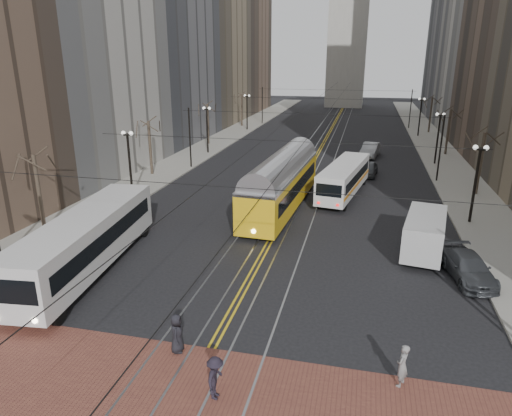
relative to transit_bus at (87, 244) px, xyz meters
The scene contains 22 objects.
ground 10.41m from the transit_bus, 25.74° to the right, with size 260.00×260.00×0.00m, color black.
sidewalk_left 40.98m from the transit_bus, 98.07° to the left, with size 5.00×140.00×0.15m, color gray.
sidewalk_right 47.27m from the transit_bus, 59.11° to the left, with size 5.00×140.00×0.15m, color gray.
crosswalk_band 12.65m from the transit_bus, 42.44° to the right, with size 25.00×6.00×0.01m, color brown.
streetcar_rails 41.61m from the transit_bus, 77.14° to the left, with size 4.80×130.00×0.02m, color gray.
centre_lines 41.61m from the transit_bus, 77.14° to the left, with size 0.42×130.00×0.01m, color gold.
building_left_mid 47.16m from the transit_bus, 111.36° to the left, with size 16.00×20.00×34.00m, color slate.
building_left_far 85.14m from the transit_bus, 101.27° to the left, with size 16.00×20.00×40.00m, color brown.
building_right_far 90.51m from the transit_bus, 66.92° to the left, with size 16.00×20.00×40.00m, color slate.
lamp_posts 26.02m from the transit_bus, 69.15° to the left, with size 27.60×57.20×5.60m.
street_trees 32.17m from the transit_bus, 73.27° to the left, with size 31.68×53.28×5.60m.
trolley_wires 31.82m from the transit_bus, 73.06° to the left, with size 25.96×120.00×6.60m.
transit_bus is the anchor object (origin of this frame).
streetcar 16.22m from the transit_bus, 57.33° to the left, with size 2.84×15.27×3.60m, color yellow.
rear_bus 23.03m from the transit_bus, 54.34° to the left, with size 2.39×10.99×2.87m, color silver.
cargo_van 20.15m from the transit_bus, 19.71° to the left, with size 2.21×5.76×2.55m, color #BEBEBE.
sedan_grey 30.86m from the transit_bus, 59.69° to the left, with size 1.67×4.15×1.42m, color #44484D.
sedan_silver 39.56m from the transit_bus, 66.58° to the left, with size 1.81×5.19×1.71m, color #9FA2A7.
sedan_parked 21.44m from the transit_bus, 10.58° to the left, with size 1.95×4.81×1.39m, color #43464B.
pedestrian_a 9.96m from the transit_bus, 36.91° to the right, with size 0.85×0.55×1.73m, color black.
pedestrian_b 17.95m from the transit_bus, 19.41° to the right, with size 0.63×0.41×1.73m, color gray.
pedestrian_d 13.25m from the transit_bus, 38.41° to the right, with size 1.09×0.63×1.69m, color black.
Camera 1 is at (5.68, -16.59, 11.78)m, focal length 32.00 mm.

